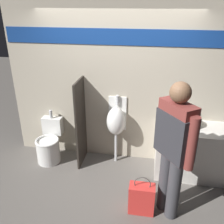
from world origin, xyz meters
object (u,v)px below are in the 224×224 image
(sink_basin, at_px, (190,122))
(cell_phone, at_px, (172,129))
(urinal_near_counter, at_px, (116,121))
(shopping_bag, at_px, (142,198))
(toilet, at_px, (49,145))
(person_in_vest, at_px, (174,144))

(sink_basin, height_order, cell_phone, sink_basin)
(sink_basin, bearing_deg, cell_phone, -145.98)
(cell_phone, distance_m, urinal_near_counter, 0.93)
(shopping_bag, bearing_deg, cell_phone, 65.80)
(cell_phone, bearing_deg, sink_basin, 34.02)
(cell_phone, relative_size, shopping_bag, 0.25)
(cell_phone, relative_size, toilet, 0.16)
(sink_basin, bearing_deg, toilet, -177.97)
(sink_basin, height_order, shopping_bag, sink_basin)
(urinal_near_counter, distance_m, person_in_vest, 1.37)
(sink_basin, height_order, person_in_vest, person_in_vest)
(urinal_near_counter, height_order, shopping_bag, urinal_near_counter)
(person_in_vest, distance_m, shopping_bag, 0.91)
(sink_basin, bearing_deg, shopping_bag, -122.32)
(urinal_near_counter, relative_size, shopping_bag, 2.10)
(shopping_bag, bearing_deg, sink_basin, 57.68)
(toilet, relative_size, shopping_bag, 1.52)
(sink_basin, distance_m, person_in_vest, 1.01)
(urinal_near_counter, bearing_deg, shopping_bag, -64.75)
(sink_basin, xyz_separation_m, toilet, (-2.32, -0.08, -0.61))
(cell_phone, height_order, urinal_near_counter, urinal_near_counter)
(cell_phone, height_order, toilet, toilet)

